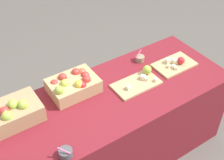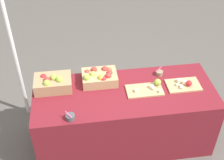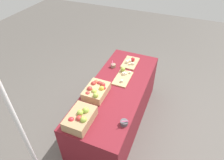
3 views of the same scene
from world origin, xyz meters
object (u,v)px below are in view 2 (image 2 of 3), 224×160
(apple_crate_left, at_px, (53,83))
(sample_bowl_near, at_px, (70,117))
(apple_crate_middle, at_px, (100,77))
(cutting_board_front, at_px, (184,85))
(cutting_board_back, at_px, (147,88))
(tent_pole, at_px, (11,39))
(sample_bowl_mid, at_px, (159,73))

(apple_crate_left, distance_m, sample_bowl_near, 0.50)
(apple_crate_middle, height_order, cutting_board_front, apple_crate_middle)
(cutting_board_front, xyz_separation_m, cutting_board_back, (-0.40, -0.01, 0.00))
(sample_bowl_near, bearing_deg, tent_pole, 122.10)
(apple_crate_left, distance_m, cutting_board_back, 0.98)
(tent_pole, bearing_deg, sample_bowl_mid, -13.68)
(cutting_board_front, height_order, tent_pole, tent_pole)
(cutting_board_front, bearing_deg, apple_crate_middle, 167.69)
(cutting_board_back, height_order, sample_bowl_near, same)
(sample_bowl_near, bearing_deg, cutting_board_front, 14.68)
(sample_bowl_mid, bearing_deg, sample_bowl_near, -151.75)
(cutting_board_back, xyz_separation_m, tent_pole, (-1.38, 0.61, 0.34))
(apple_crate_middle, distance_m, cutting_board_front, 0.90)
(cutting_board_back, xyz_separation_m, sample_bowl_near, (-0.81, -0.30, 0.01))
(apple_crate_middle, bearing_deg, sample_bowl_mid, 2.50)
(apple_crate_left, relative_size, sample_bowl_mid, 3.79)
(sample_bowl_near, xyz_separation_m, sample_bowl_mid, (1.00, 0.53, 0.00))
(cutting_board_front, xyz_separation_m, tent_pole, (-1.78, 0.60, 0.34))
(apple_crate_middle, bearing_deg, apple_crate_left, -175.79)
(cutting_board_back, bearing_deg, sample_bowl_mid, 50.80)
(cutting_board_front, relative_size, tent_pole, 0.16)
(apple_crate_middle, bearing_deg, cutting_board_back, -22.82)
(apple_crate_left, bearing_deg, sample_bowl_near, -71.13)
(cutting_board_front, distance_m, cutting_board_back, 0.40)
(cutting_board_front, height_order, sample_bowl_mid, sample_bowl_mid)
(apple_crate_left, relative_size, tent_pole, 0.17)
(apple_crate_middle, height_order, cutting_board_back, apple_crate_middle)
(sample_bowl_near, distance_m, sample_bowl_mid, 1.13)
(cutting_board_front, bearing_deg, sample_bowl_near, -165.32)
(cutting_board_back, bearing_deg, cutting_board_front, 1.49)
(apple_crate_middle, relative_size, sample_bowl_near, 3.97)
(apple_crate_middle, xyz_separation_m, sample_bowl_mid, (0.67, 0.03, -0.04))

